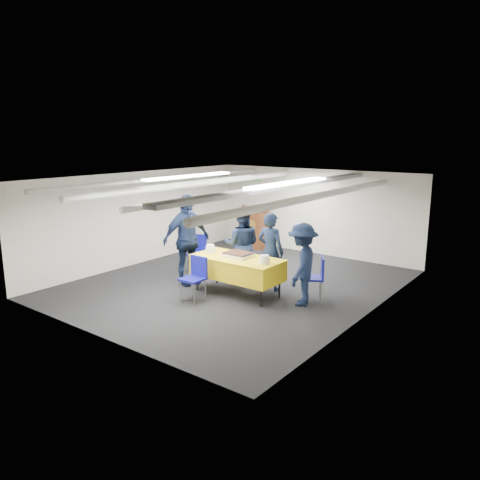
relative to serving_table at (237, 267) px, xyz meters
The scene contains 14 objects.
ground 0.88m from the serving_table, 131.24° to the left, with size 7.00×7.00×0.00m, color black.
room_shell 1.59m from the serving_table, 111.08° to the left, with size 6.00×7.00×2.30m.
serving_table is the anchor object (origin of this frame).
sheet_cake 0.26m from the serving_table, 104.96° to the left, with size 0.55×0.42×0.09m.
plate_stack_left 0.73m from the serving_table, behind, with size 0.20×0.20×0.17m.
plate_stack_right 0.75m from the serving_table, ahead, with size 0.20×0.20×0.16m.
podium 4.10m from the serving_table, 119.93° to the left, with size 0.62×0.53×1.25m.
chair_near 0.89m from the serving_table, 118.70° to the right, with size 0.43×0.43×0.87m.
chair_right 1.59m from the serving_table, 24.04° to the left, with size 0.58×0.58×0.87m.
chair_left 1.94m from the serving_table, 156.32° to the left, with size 0.58×0.58×0.87m.
sailor_a 0.79m from the serving_table, 61.38° to the left, with size 0.60×0.39×1.63m, color black.
sailor_b 0.87m from the serving_table, 120.77° to the left, with size 0.81×0.63×1.67m, color black.
sailor_c 1.36m from the serving_table, behind, with size 1.14×0.48×1.95m, color black.
sailor_d 1.38m from the serving_table, 11.45° to the left, with size 1.02×0.58×1.57m, color black.
Camera 1 is at (5.97, -7.70, 3.13)m, focal length 35.00 mm.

